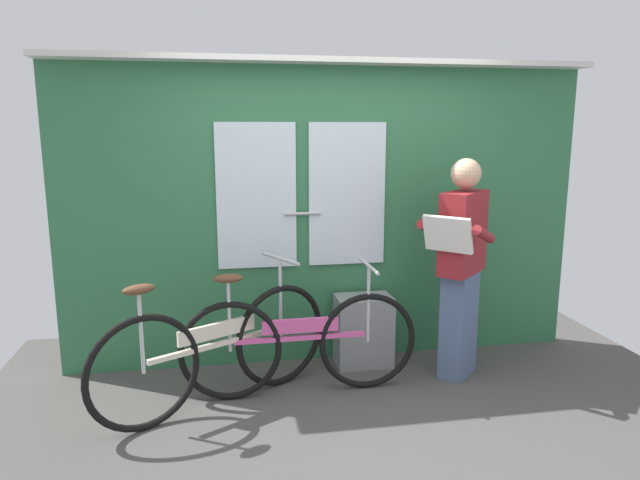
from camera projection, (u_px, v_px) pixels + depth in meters
ground_plane at (369, 447)px, 3.39m from camera, size 5.08×4.33×0.04m
train_door_wall at (326, 209)px, 4.46m from camera, size 4.08×0.28×2.34m
bicycle_near_door at (299, 343)px, 3.96m from camera, size 1.67×0.44×0.91m
bicycle_leaning_behind at (217, 350)px, 3.79m from camera, size 1.57×0.89×0.95m
passenger_reading_newspaper at (461, 264)px, 4.17m from camera, size 0.61×0.60×1.63m
trash_bin_by_wall at (363, 330)px, 4.48m from camera, size 0.43×0.28×0.56m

